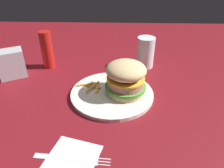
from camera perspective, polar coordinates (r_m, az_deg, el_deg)
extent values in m
plane|color=maroon|center=(0.70, 2.30, -2.26)|extent=(1.60, 1.60, 0.00)
cylinder|color=silver|center=(0.68, 0.00, -2.58)|extent=(0.26, 0.26, 0.01)
cylinder|color=tan|center=(0.67, 3.56, -1.54)|extent=(0.12, 0.12, 0.02)
cylinder|color=#4C9338|center=(0.67, 3.59, -0.63)|extent=(0.13, 0.13, 0.01)
cylinder|color=tan|center=(0.66, 3.64, 0.52)|extent=(0.11, 0.11, 0.02)
cylinder|color=yellow|center=(0.65, 3.68, 1.57)|extent=(0.12, 0.12, 0.01)
ellipsoid|color=tan|center=(0.64, 3.77, 3.75)|extent=(0.12, 0.12, 0.05)
cylinder|color=#E5B251|center=(0.69, -3.90, -0.89)|extent=(0.01, 0.06, 0.01)
cylinder|color=gold|center=(0.70, -4.96, -0.78)|extent=(0.05, 0.02, 0.01)
cylinder|color=gold|center=(0.70, -4.52, -0.57)|extent=(0.03, 0.06, 0.01)
cylinder|color=gold|center=(0.69, -4.01, -1.16)|extent=(0.02, 0.05, 0.01)
cylinder|color=gold|center=(0.69, -5.10, -0.52)|extent=(0.04, 0.06, 0.01)
cylinder|color=gold|center=(0.71, -6.62, -0.04)|extent=(0.07, 0.02, 0.01)
cube|color=white|center=(0.51, -10.70, -19.03)|extent=(0.14, 0.14, 0.00)
cube|color=silver|center=(0.51, -14.28, -18.32)|extent=(0.11, 0.02, 0.00)
cube|color=silver|center=(0.50, -5.90, -19.47)|extent=(0.04, 0.03, 0.00)
cylinder|color=silver|center=(0.49, -2.22, -20.59)|extent=(0.03, 0.01, 0.00)
cylinder|color=silver|center=(0.49, -2.08, -19.86)|extent=(0.03, 0.01, 0.00)
cylinder|color=silver|center=(0.50, -1.95, -19.14)|extent=(0.03, 0.01, 0.00)
cylinder|color=silver|center=(0.84, 8.90, 8.35)|extent=(0.07, 0.07, 0.12)
cylinder|color=orange|center=(0.85, 8.85, 7.70)|extent=(0.06, 0.06, 0.10)
cube|color=#B7BABF|center=(0.84, -25.35, 4.89)|extent=(0.11, 0.09, 0.10)
cylinder|color=#B21914|center=(0.86, -16.96, 8.73)|extent=(0.04, 0.04, 0.14)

